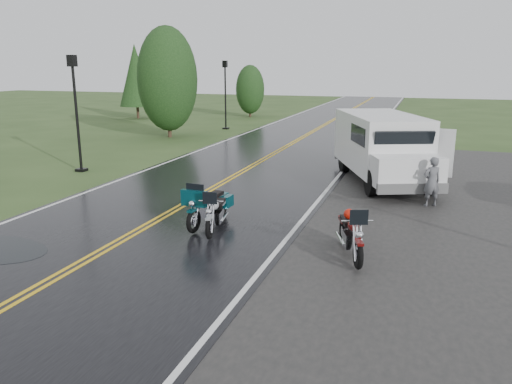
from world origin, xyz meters
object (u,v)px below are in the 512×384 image
Objects in this scene: lamp_post_far_left at (225,95)px; motorcycle_silver at (209,219)px; motorcycle_red at (359,243)px; van_white at (373,159)px; lamp_post_near_left at (77,114)px; motorcycle_teal at (193,211)px; person_at_van at (432,183)px.

motorcycle_silver is at bearing -68.99° from lamp_post_far_left.
motorcycle_red is 6.37m from van_white.
motorcycle_silver is 0.42× the size of lamp_post_near_left.
motorcycle_teal is 0.47× the size of lamp_post_far_left.
motorcycle_red is 0.46× the size of lamp_post_far_left.
van_white is at bearing -1.69° from lamp_post_near_left.
motorcycle_teal is 0.46× the size of lamp_post_near_left.
van_white reaches higher than motorcycle_teal.
motorcycle_silver is 1.29× the size of person_at_van.
person_at_van is at bearing 56.08° from motorcycle_red.
motorcycle_teal is 7.33m from person_at_van.
lamp_post_near_left is at bearing 131.19° from motorcycle_red.
van_white is 2.01m from person_at_van.
person_at_van reaches higher than motorcycle_silver.
lamp_post_far_left reaches higher than motorcycle_red.
van_white reaches higher than person_at_van.
lamp_post_far_left is (-13.02, 15.69, 1.51)m from person_at_van.
lamp_post_near_left is (-7.75, 5.68, 1.68)m from motorcycle_teal.
person_at_van is at bearing 33.52° from motorcycle_silver.
van_white is at bearing 49.19° from motorcycle_silver.
motorcycle_silver is 0.43× the size of lamp_post_far_left.
motorcycle_red is at bearing -21.53° from motorcycle_silver.
van_white is at bearing -50.65° from person_at_van.
motorcycle_teal is at bearing 142.91° from motorcycle_silver.
motorcycle_red is at bearing -61.50° from lamp_post_far_left.
person_at_van is 0.33× the size of lamp_post_near_left.
motorcycle_teal is 6.60m from van_white.
motorcycle_silver is at bearing -142.29° from van_white.
van_white is (-0.39, 6.33, 0.63)m from motorcycle_red.
van_white is 11.64m from lamp_post_near_left.
lamp_post_near_left is (-11.58, 0.34, 1.06)m from van_white.
person_at_van reaches higher than motorcycle_teal.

